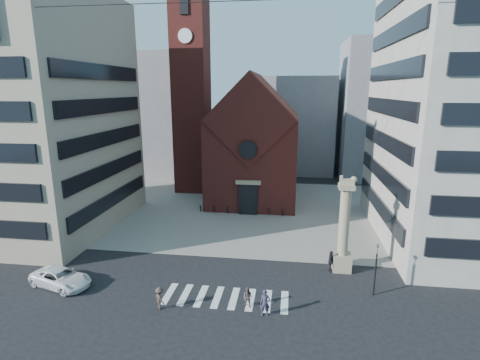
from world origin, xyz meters
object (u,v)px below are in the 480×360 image
(lion_column, at_px, (343,234))
(white_car, at_px, (61,278))
(pedestrian_2, at_px, (331,261))
(scooter_0, at_px, (201,208))
(traffic_light, at_px, (376,268))
(pedestrian_0, at_px, (265,303))
(pedestrian_1, at_px, (248,297))

(lion_column, relative_size, white_car, 1.67)
(pedestrian_2, bearing_deg, scooter_0, 65.51)
(pedestrian_2, xyz_separation_m, scooter_0, (-15.38, 14.83, -0.45))
(traffic_light, height_order, white_car, traffic_light)
(traffic_light, relative_size, white_car, 0.83)
(scooter_0, bearing_deg, pedestrian_2, -60.73)
(lion_column, bearing_deg, pedestrian_0, -128.45)
(lion_column, distance_m, white_car, 24.07)
(scooter_0, bearing_deg, pedestrian_0, -82.31)
(pedestrian_0, bearing_deg, pedestrian_2, 52.26)
(pedestrian_0, distance_m, pedestrian_1, 1.63)
(traffic_light, xyz_separation_m, pedestrian_1, (-9.61, -2.99, -1.51))
(pedestrian_0, height_order, pedestrian_2, pedestrian_0)
(lion_column, xyz_separation_m, traffic_light, (1.99, -4.00, -1.17))
(lion_column, relative_size, pedestrian_2, 4.44)
(white_car, xyz_separation_m, pedestrian_0, (16.86, -1.83, 0.26))
(pedestrian_1, bearing_deg, pedestrian_2, 63.69)
(white_car, distance_m, pedestrian_2, 22.82)
(traffic_light, distance_m, pedestrian_1, 10.17)
(pedestrian_0, bearing_deg, traffic_light, 23.00)
(pedestrian_0, relative_size, pedestrian_2, 1.01)
(lion_column, xyz_separation_m, pedestrian_1, (-7.62, -6.99, -2.68))
(pedestrian_2, bearing_deg, lion_column, -43.85)
(scooter_0, bearing_deg, traffic_light, -61.68)
(white_car, height_order, pedestrian_2, pedestrian_2)
(pedestrian_2, bearing_deg, white_car, 123.60)
(lion_column, xyz_separation_m, white_car, (-23.14, -6.07, -2.73))
(traffic_light, height_order, scooter_0, traffic_light)
(traffic_light, bearing_deg, scooter_0, 135.08)
(pedestrian_1, height_order, pedestrian_2, pedestrian_2)
(traffic_light, xyz_separation_m, pedestrian_2, (-3.00, 3.49, -1.31))
(lion_column, bearing_deg, traffic_light, -63.54)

